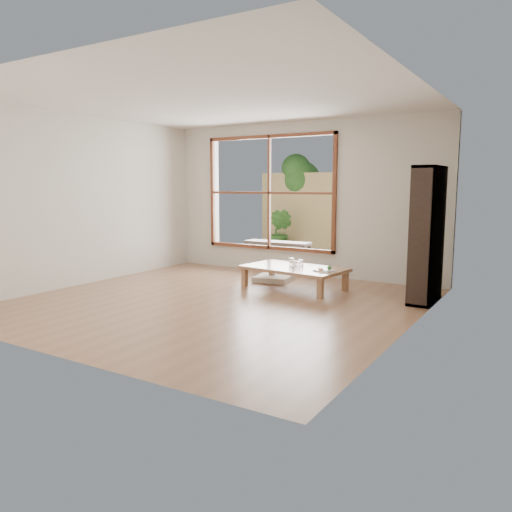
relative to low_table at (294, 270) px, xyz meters
The scene contains 15 objects.
ground 1.40m from the low_table, 110.27° to the right, with size 5.00×5.00×0.00m, color #9A6D4D.
low_table is the anchor object (origin of this frame).
floor_cushion 0.73m from the low_table, 145.93° to the left, with size 0.55×0.55×0.08m, color beige.
bookshelf 1.96m from the low_table, ahead, with size 0.29×0.80×1.78m, color #2F211A.
glass_tall 0.12m from the low_table, 115.95° to the right, with size 0.07×0.07×0.14m, color silver.
glass_mid 0.12m from the low_table, 15.32° to the right, with size 0.06×0.06×0.09m, color silver.
glass_short 0.17m from the low_table, 72.62° to the left, with size 0.07×0.07×0.09m, color silver.
glass_small 0.11m from the low_table, 125.52° to the left, with size 0.07×0.07×0.09m, color silver.
food_tray 0.56m from the low_table, 11.21° to the right, with size 0.31×0.26×0.08m.
deck 2.53m from the low_table, 115.36° to the left, with size 2.80×2.00×0.05m, color #363027.
garden_bench 2.41m from the low_table, 124.86° to the left, with size 1.33×0.44×0.41m.
bamboo_fence 3.50m from the low_table, 108.21° to the left, with size 2.80×0.06×1.80m, color tan.
shrub_right 2.92m from the low_table, 92.52° to the left, with size 0.73×0.63×0.81m, color #346224.
shrub_left 3.40m from the low_table, 122.28° to the left, with size 0.55×0.44×1.00m, color #346224.
garden_tree 4.20m from the low_table, 116.15° to the left, with size 1.04×0.85×2.22m.
Camera 1 is at (3.81, -5.25, 1.54)m, focal length 35.00 mm.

